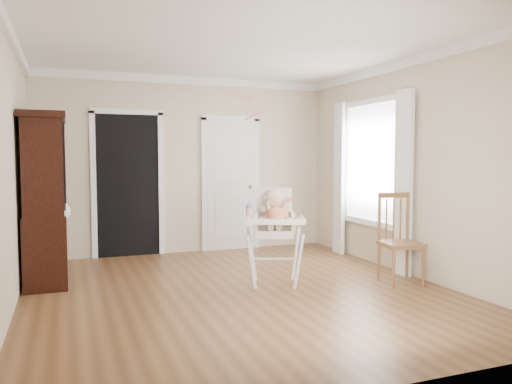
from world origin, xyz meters
name	(u,v)px	position (x,y,z in m)	size (l,w,h in m)	color
floor	(240,292)	(0.00, 0.00, 0.00)	(5.00, 5.00, 0.00)	brown
ceiling	(239,41)	(0.00, 0.00, 2.70)	(5.00, 5.00, 0.00)	white
wall_back	(187,165)	(0.00, 2.50, 1.35)	(4.50, 4.50, 0.00)	#C4B199
wall_left	(8,171)	(-2.25, 0.00, 1.35)	(5.00, 5.00, 0.00)	#C4B199
wall_right	(412,167)	(2.25, 0.00, 1.35)	(5.00, 5.00, 0.00)	#C4B199
crown_molding	(239,47)	(0.00, 0.00, 2.64)	(4.50, 5.00, 0.12)	white
doorway	(128,182)	(-0.90, 2.48, 1.11)	(1.06, 0.05, 2.22)	black
closet_door	(231,185)	(0.70, 2.48, 1.02)	(0.96, 0.09, 2.13)	white
window_right	(370,171)	(2.18, 0.80, 1.29)	(0.13, 1.84, 2.30)	white
high_chair	(274,224)	(0.48, 0.17, 0.70)	(0.88, 0.98, 1.14)	white
baby	(275,211)	(0.49, 0.19, 0.85)	(0.30, 0.31, 0.47)	beige
cake	(278,214)	(0.40, -0.13, 0.85)	(0.27, 0.27, 0.13)	silver
sippy_cup	(249,211)	(0.17, 0.16, 0.87)	(0.08, 0.08, 0.19)	pink
china_cabinet	(45,199)	(-1.99, 1.22, 0.99)	(0.52, 1.17, 1.97)	black
dining_chair	(400,241)	(1.88, -0.29, 0.49)	(0.49, 0.49, 1.05)	brown
streamer	(234,95)	(0.01, 0.21, 2.17)	(0.03, 0.50, 0.02)	pink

